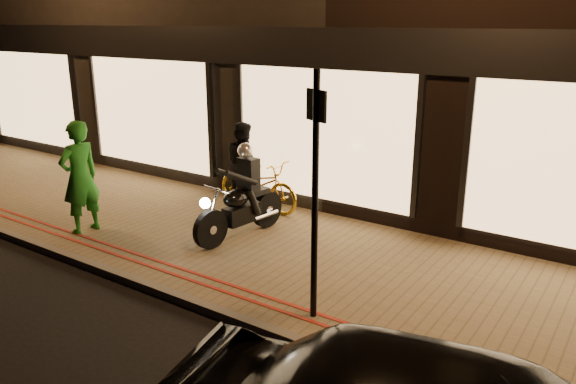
% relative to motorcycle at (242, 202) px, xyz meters
% --- Properties ---
extents(ground, '(90.00, 90.00, 0.00)m').
position_rel_motorcycle_xyz_m(ground, '(0.48, -2.18, -0.73)').
color(ground, black).
rests_on(ground, ground).
extents(sidewalk, '(50.00, 4.00, 0.12)m').
position_rel_motorcycle_xyz_m(sidewalk, '(0.48, -0.18, -0.67)').
color(sidewalk, '#736147').
rests_on(sidewalk, ground).
extents(kerb_stone, '(50.00, 0.14, 0.12)m').
position_rel_motorcycle_xyz_m(kerb_stone, '(0.48, -2.13, -0.67)').
color(kerb_stone, '#59544C').
rests_on(kerb_stone, ground).
extents(red_kerb_lines, '(50.00, 0.26, 0.01)m').
position_rel_motorcycle_xyz_m(red_kerb_lines, '(0.48, -1.63, -0.61)').
color(red_kerb_lines, maroon).
rests_on(red_kerb_lines, sidewalk).
extents(motorcycle, '(0.63, 1.94, 1.59)m').
position_rel_motorcycle_xyz_m(motorcycle, '(0.00, 0.00, 0.00)').
color(motorcycle, black).
rests_on(motorcycle, sidewalk).
extents(sign_post, '(0.33, 0.17, 3.00)m').
position_rel_motorcycle_xyz_m(sign_post, '(2.40, -1.59, 1.06)').
color(sign_post, black).
rests_on(sign_post, sidewalk).
extents(bicycle_gold, '(1.89, 0.74, 0.98)m').
position_rel_motorcycle_xyz_m(bicycle_gold, '(-0.65, 1.31, -0.13)').
color(bicycle_gold, gold).
rests_on(bicycle_gold, sidewalk).
extents(person_green, '(0.50, 0.73, 1.93)m').
position_rel_motorcycle_xyz_m(person_green, '(-2.40, -1.34, 0.35)').
color(person_green, '#20771F').
rests_on(person_green, sidewalk).
extents(person_dark, '(1.01, 0.95, 1.64)m').
position_rel_motorcycle_xyz_m(person_dark, '(-1.06, 1.40, 0.21)').
color(person_dark, black).
rests_on(person_dark, sidewalk).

